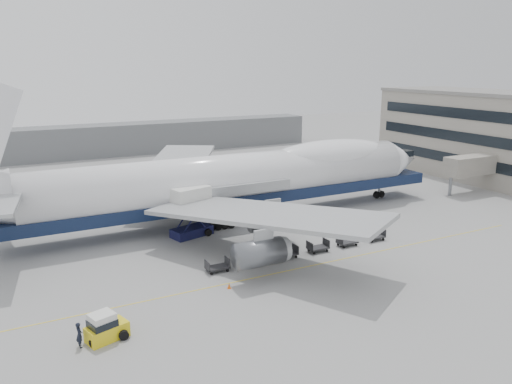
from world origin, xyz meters
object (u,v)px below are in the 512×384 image
airliner (237,178)px  catering_truck (191,208)px  baggage_tug (105,328)px  ground_worker (79,335)px

airliner → catering_truck: airliner is taller
airliner → catering_truck: bearing=-155.8°
baggage_tug → catering_truck: bearing=36.8°
baggage_tug → airliner: bearing=29.0°
airliner → baggage_tug: 31.85m
airliner → ground_worker: airliner is taller
airliner → ground_worker: 33.27m
ground_worker → catering_truck: bearing=-46.5°
catering_truck → ground_worker: (-15.81, -19.54, -2.46)m
catering_truck → baggage_tug: (-13.94, -19.38, -2.46)m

